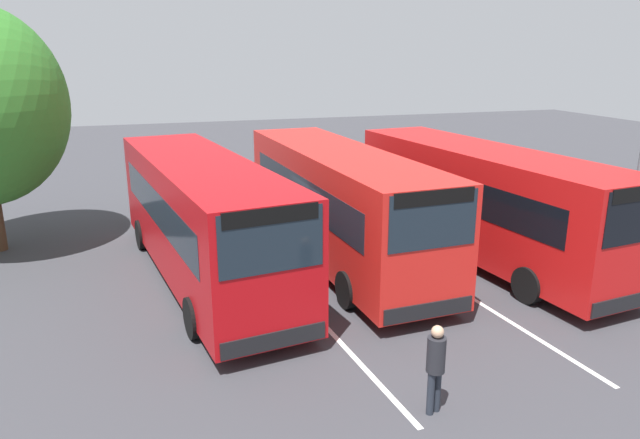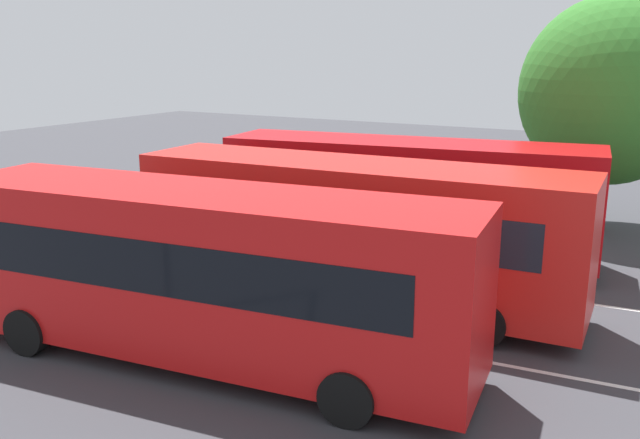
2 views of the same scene
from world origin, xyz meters
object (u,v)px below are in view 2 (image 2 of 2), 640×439
at_px(bus_far_left, 406,194).
at_px(bus_center_right, 201,270).
at_px(pedestrian, 135,213).
at_px(depot_tree, 610,91).
at_px(bus_center_left, 353,227).

distance_m(bus_far_left, bus_center_right, 8.16).
xyz_separation_m(pedestrian, depot_tree, (-11.77, -8.83, 3.48)).
relative_size(bus_center_left, pedestrian, 6.36).
bearing_deg(bus_far_left, pedestrian, 13.64).
relative_size(bus_center_left, depot_tree, 1.41).
height_order(pedestrian, depot_tree, depot_tree).
bearing_deg(depot_tree, bus_far_left, 53.42).
distance_m(bus_far_left, bus_center_left, 4.01).
bearing_deg(bus_center_right, bus_center_left, -110.54).
bearing_deg(bus_far_left, bus_center_left, 87.14).
height_order(bus_center_right, pedestrian, bus_center_right).
relative_size(pedestrian, depot_tree, 0.22).
height_order(bus_far_left, pedestrian, bus_far_left).
bearing_deg(pedestrian, bus_far_left, 2.20).
relative_size(bus_center_right, depot_tree, 1.42).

